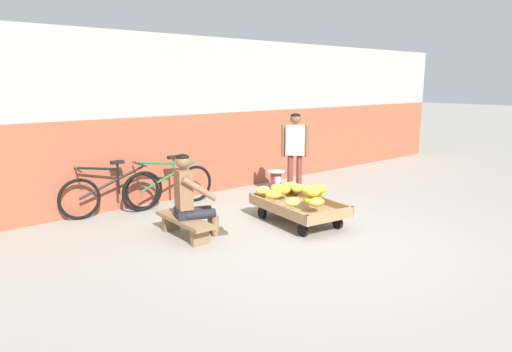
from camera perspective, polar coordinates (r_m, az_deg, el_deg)
ground_plane at (r=6.23m, az=6.95°, el=-7.90°), size 80.00×80.00×0.00m
back_wall at (r=8.44m, az=-9.46°, el=7.07°), size 16.00×0.30×2.86m
banana_cart at (r=6.87m, az=5.29°, el=-3.93°), size 1.04×1.55×0.36m
banana_pile at (r=6.87m, az=5.20°, el=-2.01°), size 0.96×1.24×0.26m
low_bench at (r=6.32m, az=-8.80°, el=-5.76°), size 0.34×1.11×0.27m
vendor_seated at (r=6.25m, az=-8.13°, el=-2.45°), size 0.73×0.59×1.14m
plastic_crate at (r=7.89m, az=2.46°, el=-2.53°), size 0.36×0.28×0.30m
weighing_scale at (r=7.82m, az=2.48°, el=-0.37°), size 0.30×0.30×0.29m
bicycle_near_left at (r=7.62m, az=-17.30°, el=-1.98°), size 1.65×0.48×0.86m
bicycle_far_left at (r=7.89m, az=-10.70°, el=-1.20°), size 1.66×0.48×0.86m
customer_adult at (r=8.20m, az=4.85°, el=3.69°), size 0.37×0.37×1.53m
shopping_bag at (r=7.83m, az=5.79°, el=-2.91°), size 0.18×0.12×0.24m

